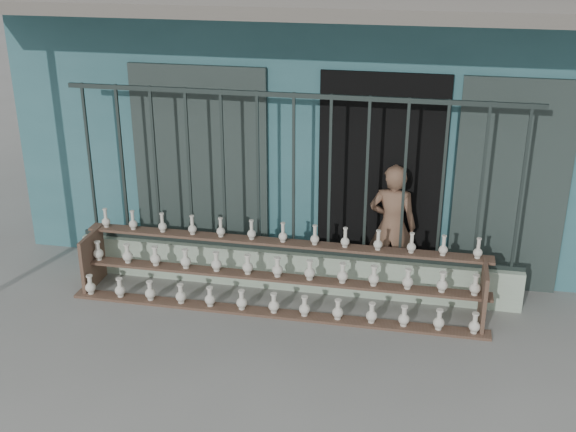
# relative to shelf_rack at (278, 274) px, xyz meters

# --- Properties ---
(ground) EXTENTS (60.00, 60.00, 0.00)m
(ground) POSITION_rel_shelf_rack_xyz_m (0.09, -0.88, -0.36)
(ground) COLOR slate
(workshop_building) EXTENTS (7.40, 6.60, 3.21)m
(workshop_building) POSITION_rel_shelf_rack_xyz_m (0.09, 3.35, 1.26)
(workshop_building) COLOR #316268
(workshop_building) RESTS_ON ground
(parapet_wall) EXTENTS (5.00, 0.20, 0.45)m
(parapet_wall) POSITION_rel_shelf_rack_xyz_m (0.09, 0.42, -0.14)
(parapet_wall) COLOR #A5BCA1
(parapet_wall) RESTS_ON ground
(security_fence) EXTENTS (5.00, 0.04, 1.80)m
(security_fence) POSITION_rel_shelf_rack_xyz_m (0.09, 0.42, 0.99)
(security_fence) COLOR #283330
(security_fence) RESTS_ON parapet_wall
(shelf_rack) EXTENTS (4.50, 0.68, 0.85)m
(shelf_rack) POSITION_rel_shelf_rack_xyz_m (0.00, 0.00, 0.00)
(shelf_rack) COLOR brown
(shelf_rack) RESTS_ON ground
(elderly_woman) EXTENTS (0.55, 0.39, 1.45)m
(elderly_woman) POSITION_rel_shelf_rack_xyz_m (1.16, 0.71, 0.36)
(elderly_woman) COLOR brown
(elderly_woman) RESTS_ON ground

